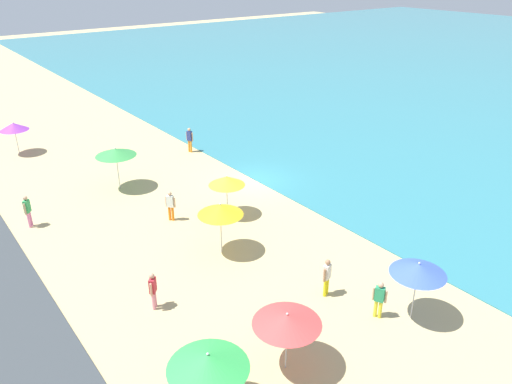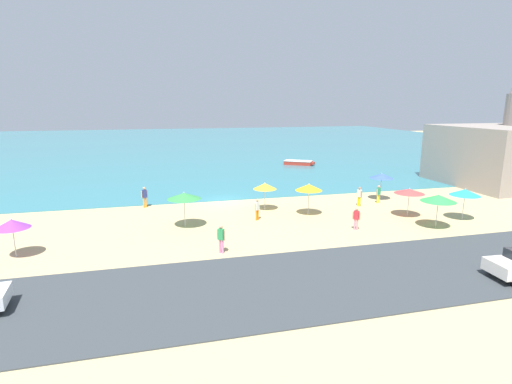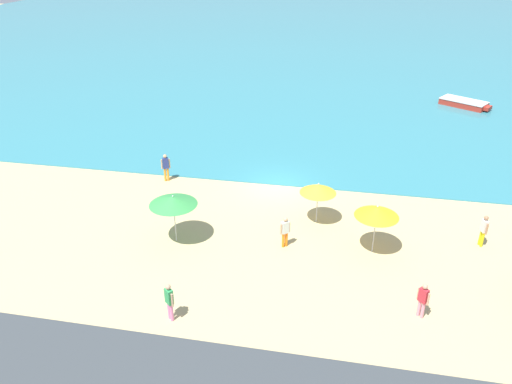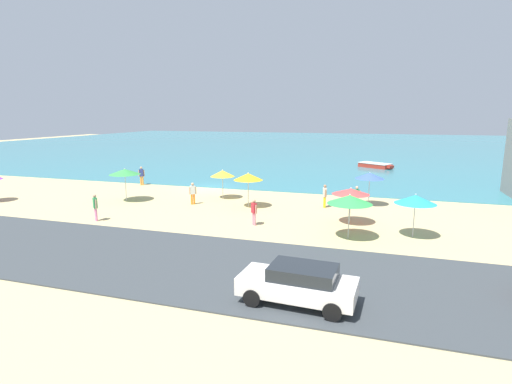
{
  "view_description": "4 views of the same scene",
  "coord_description": "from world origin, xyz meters",
  "px_view_note": "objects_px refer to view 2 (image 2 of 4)",
  "views": [
    {
      "loc": [
        22.98,
        -17.43,
        12.73
      ],
      "look_at": [
        4.78,
        -3.62,
        2.03
      ],
      "focal_mm": 35.0,
      "sensor_mm": 36.0,
      "label": 1
    },
    {
      "loc": [
        -5.97,
        -35.49,
        8.82
      ],
      "look_at": [
        2.06,
        -3.89,
        1.57
      ],
      "focal_mm": 28.0,
      "sensor_mm": 36.0,
      "label": 2
    },
    {
      "loc": [
        3.98,
        -27.83,
        14.05
      ],
      "look_at": [
        -0.68,
        -3.51,
        1.24
      ],
      "focal_mm": 35.0,
      "sensor_mm": 36.0,
      "label": 3
    },
    {
      "loc": [
        14.91,
        -33.72,
        6.81
      ],
      "look_at": [
        5.86,
        -4.84,
        0.86
      ],
      "focal_mm": 28.0,
      "sensor_mm": 36.0,
      "label": 4
    }
  ],
  "objects_px": {
    "bather_4": "(378,193)",
    "beach_umbrella_6": "(309,187)",
    "beach_umbrella_5": "(12,224)",
    "bather_2": "(356,217)",
    "bather_0": "(145,196)",
    "beach_umbrella_3": "(265,186)",
    "beach_umbrella_7": "(409,191)",
    "beach_umbrella_2": "(465,192)",
    "bather_3": "(221,237)",
    "bather_5": "(257,208)",
    "beach_umbrella_1": "(382,176)",
    "beach_umbrella_0": "(184,196)",
    "skiff_nearshore": "(299,163)",
    "beach_umbrella_4": "(438,198)",
    "bather_1": "(359,195)"
  },
  "relations": [
    {
      "from": "beach_umbrella_7",
      "to": "bather_1",
      "type": "relative_size",
      "value": 1.35
    },
    {
      "from": "beach_umbrella_6",
      "to": "bather_0",
      "type": "distance_m",
      "value": 14.11
    },
    {
      "from": "beach_umbrella_1",
      "to": "beach_umbrella_6",
      "type": "relative_size",
      "value": 0.98
    },
    {
      "from": "beach_umbrella_4",
      "to": "bather_2",
      "type": "height_order",
      "value": "beach_umbrella_4"
    },
    {
      "from": "beach_umbrella_2",
      "to": "beach_umbrella_3",
      "type": "distance_m",
      "value": 15.54
    },
    {
      "from": "beach_umbrella_7",
      "to": "bather_1",
      "type": "height_order",
      "value": "beach_umbrella_7"
    },
    {
      "from": "beach_umbrella_3",
      "to": "beach_umbrella_5",
      "type": "xyz_separation_m",
      "value": [
        -16.98,
        -6.59,
        -0.04
      ]
    },
    {
      "from": "beach_umbrella_0",
      "to": "beach_umbrella_3",
      "type": "xyz_separation_m",
      "value": [
        6.91,
        3.25,
        -0.29
      ]
    },
    {
      "from": "bather_4",
      "to": "beach_umbrella_6",
      "type": "bearing_deg",
      "value": -163.74
    },
    {
      "from": "bather_4",
      "to": "bather_5",
      "type": "height_order",
      "value": "bather_5"
    },
    {
      "from": "beach_umbrella_7",
      "to": "bather_5",
      "type": "xyz_separation_m",
      "value": [
        -11.85,
        2.02,
        -1.13
      ]
    },
    {
      "from": "bather_0",
      "to": "beach_umbrella_3",
      "type": "bearing_deg",
      "value": -19.15
    },
    {
      "from": "beach_umbrella_0",
      "to": "bather_5",
      "type": "height_order",
      "value": "beach_umbrella_0"
    },
    {
      "from": "beach_umbrella_5",
      "to": "skiff_nearshore",
      "type": "xyz_separation_m",
      "value": [
        28.56,
        29.78,
        -1.68
      ]
    },
    {
      "from": "beach_umbrella_1",
      "to": "beach_umbrella_2",
      "type": "distance_m",
      "value": 7.86
    },
    {
      "from": "beach_umbrella_2",
      "to": "skiff_nearshore",
      "type": "xyz_separation_m",
      "value": [
        -2.53,
        29.7,
        -1.82
      ]
    },
    {
      "from": "beach_umbrella_5",
      "to": "bather_0",
      "type": "relative_size",
      "value": 1.31
    },
    {
      "from": "bather_3",
      "to": "bather_0",
      "type": "bearing_deg",
      "value": 110.6
    },
    {
      "from": "bather_5",
      "to": "bather_4",
      "type": "bearing_deg",
      "value": 12.11
    },
    {
      "from": "beach_umbrella_6",
      "to": "bather_0",
      "type": "relative_size",
      "value": 1.45
    },
    {
      "from": "beach_umbrella_3",
      "to": "beach_umbrella_1",
      "type": "bearing_deg",
      "value": 4.39
    },
    {
      "from": "beach_umbrella_0",
      "to": "beach_umbrella_3",
      "type": "bearing_deg",
      "value": 25.17
    },
    {
      "from": "beach_umbrella_1",
      "to": "beach_umbrella_5",
      "type": "bearing_deg",
      "value": -165.27
    },
    {
      "from": "beach_umbrella_2",
      "to": "bather_2",
      "type": "relative_size",
      "value": 1.51
    },
    {
      "from": "beach_umbrella_4",
      "to": "beach_umbrella_0",
      "type": "bearing_deg",
      "value": 165.28
    },
    {
      "from": "beach_umbrella_4",
      "to": "bather_1",
      "type": "distance_m",
      "value": 7.58
    },
    {
      "from": "beach_umbrella_7",
      "to": "bather_0",
      "type": "height_order",
      "value": "beach_umbrella_7"
    },
    {
      "from": "beach_umbrella_4",
      "to": "beach_umbrella_6",
      "type": "bearing_deg",
      "value": 144.37
    },
    {
      "from": "beach_umbrella_2",
      "to": "bather_4",
      "type": "height_order",
      "value": "beach_umbrella_2"
    },
    {
      "from": "bather_2",
      "to": "bather_4",
      "type": "bearing_deg",
      "value": 49.23
    },
    {
      "from": "beach_umbrella_2",
      "to": "skiff_nearshore",
      "type": "bearing_deg",
      "value": 94.86
    },
    {
      "from": "beach_umbrella_0",
      "to": "beach_umbrella_6",
      "type": "distance_m",
      "value": 9.93
    },
    {
      "from": "beach_umbrella_0",
      "to": "beach_umbrella_4",
      "type": "relative_size",
      "value": 1.04
    },
    {
      "from": "beach_umbrella_7",
      "to": "bather_2",
      "type": "distance_m",
      "value": 6.13
    },
    {
      "from": "beach_umbrella_1",
      "to": "beach_umbrella_4",
      "type": "bearing_deg",
      "value": -95.12
    },
    {
      "from": "beach_umbrella_3",
      "to": "beach_umbrella_4",
      "type": "relative_size",
      "value": 0.94
    },
    {
      "from": "beach_umbrella_3",
      "to": "beach_umbrella_5",
      "type": "relative_size",
      "value": 1.01
    },
    {
      "from": "beach_umbrella_3",
      "to": "beach_umbrella_6",
      "type": "relative_size",
      "value": 0.91
    },
    {
      "from": "beach_umbrella_6",
      "to": "beach_umbrella_7",
      "type": "xyz_separation_m",
      "value": [
        7.51,
        -2.37,
        -0.22
      ]
    },
    {
      "from": "beach_umbrella_2",
      "to": "bather_1",
      "type": "height_order",
      "value": "beach_umbrella_2"
    },
    {
      "from": "beach_umbrella_2",
      "to": "bather_2",
      "type": "bearing_deg",
      "value": -178.12
    },
    {
      "from": "beach_umbrella_3",
      "to": "beach_umbrella_4",
      "type": "bearing_deg",
      "value": -36.42
    },
    {
      "from": "beach_umbrella_5",
      "to": "bather_2",
      "type": "bearing_deg",
      "value": -0.6
    },
    {
      "from": "beach_umbrella_6",
      "to": "bather_1",
      "type": "xyz_separation_m",
      "value": [
        5.4,
        1.61,
        -1.33
      ]
    },
    {
      "from": "beach_umbrella_5",
      "to": "skiff_nearshore",
      "type": "bearing_deg",
      "value": 46.2
    },
    {
      "from": "bather_1",
      "to": "skiff_nearshore",
      "type": "xyz_separation_m",
      "value": [
        3.2,
        23.93,
        -0.62
      ]
    },
    {
      "from": "bather_2",
      "to": "beach_umbrella_2",
      "type": "bearing_deg",
      "value": 1.88
    },
    {
      "from": "beach_umbrella_7",
      "to": "bather_2",
      "type": "relative_size",
      "value": 1.41
    },
    {
      "from": "bather_3",
      "to": "beach_umbrella_6",
      "type": "bearing_deg",
      "value": 38.78
    },
    {
      "from": "beach_umbrella_0",
      "to": "skiff_nearshore",
      "type": "bearing_deg",
      "value": 55.03
    }
  ]
}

